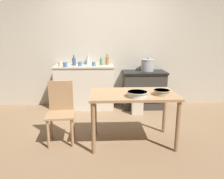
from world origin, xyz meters
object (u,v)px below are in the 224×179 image
object	(u,v)px
stock_pot	(147,65)
cup_mid_right	(65,64)
cup_center_right	(60,64)
flour_sack	(137,105)
cup_center	(94,64)
cup_right	(80,64)
stove	(144,89)
bottle_center_left	(107,61)
bottle_mid_left	(101,62)
work_table	(133,100)
bottle_left	(88,61)
bottle_far_left	(74,61)
mixing_bowl_large	(137,94)
mixing_bowl_small	(162,92)
chair	(61,110)

from	to	relation	value
stock_pot	cup_mid_right	size ratio (longest dim) A/B	2.95
stock_pot	cup_center_right	world-z (taller)	stock_pot
flour_sack	cup_center_right	size ratio (longest dim) A/B	3.87
cup_center	cup_right	xyz separation A→B (m)	(-0.28, -0.00, 0.00)
stove	bottle_center_left	world-z (taller)	bottle_center_left
bottle_mid_left	cup_center_right	size ratio (longest dim) A/B	1.77
cup_mid_right	work_table	bearing A→B (deg)	-51.40
bottle_left	cup_center_right	xyz separation A→B (m)	(-0.56, -0.23, -0.03)
bottle_center_left	cup_right	size ratio (longest dim) A/B	2.51
flour_sack	cup_center_right	bearing A→B (deg)	165.21
bottle_far_left	flour_sack	bearing A→B (deg)	-21.51
stove	bottle_far_left	size ratio (longest dim) A/B	4.27
bottle_center_left	cup_center_right	world-z (taller)	bottle_center_left
bottle_center_left	cup_right	distance (m)	0.60
work_table	bottle_mid_left	world-z (taller)	bottle_mid_left
bottle_mid_left	work_table	bearing A→B (deg)	-75.01
stock_pot	cup_right	bearing A→B (deg)	-177.33
mixing_bowl_large	stove	bearing A→B (deg)	76.52
stock_pot	mixing_bowl_small	size ratio (longest dim) A/B	1.21
chair	bottle_far_left	bearing A→B (deg)	84.72
bottle_mid_left	bottle_center_left	bearing A→B (deg)	28.82
stock_pot	bottle_left	world-z (taller)	bottle_left
cup_center_right	flour_sack	bearing A→B (deg)	-14.79
bottle_mid_left	cup_right	world-z (taller)	bottle_mid_left
stock_pot	bottle_center_left	world-z (taller)	bottle_center_left
stove	chair	size ratio (longest dim) A/B	1.03
mixing_bowl_small	bottle_far_left	size ratio (longest dim) A/B	1.07
flour_sack	bottle_mid_left	distance (m)	1.20
stove	cup_center	distance (m)	1.22
stove	stock_pot	xyz separation A→B (m)	(0.07, 0.04, 0.53)
chair	bottle_mid_left	world-z (taller)	bottle_mid_left
cup_center_right	cup_right	size ratio (longest dim) A/B	1.07
stock_pot	cup_center	bearing A→B (deg)	-176.90
stock_pot	bottle_mid_left	world-z (taller)	bottle_mid_left
work_table	cup_center	world-z (taller)	cup_center
cup_right	bottle_mid_left	bearing A→B (deg)	13.43
stock_pot	mixing_bowl_small	bearing A→B (deg)	-95.20
flour_sack	mixing_bowl_small	world-z (taller)	mixing_bowl_small
stove	stock_pot	bearing A→B (deg)	26.78
stove	cup_center	world-z (taller)	cup_center
bottle_mid_left	bottle_left	bearing A→B (deg)	156.43
flour_sack	bottle_left	bearing A→B (deg)	147.57
bottle_center_left	chair	bearing A→B (deg)	-113.34
bottle_mid_left	cup_center	world-z (taller)	bottle_mid_left
stock_pot	bottle_center_left	bearing A→B (deg)	172.79
stock_pot	cup_mid_right	bearing A→B (deg)	-173.82
chair	bottle_far_left	distance (m)	1.70
work_table	mixing_bowl_large	xyz separation A→B (m)	(0.03, -0.19, 0.14)
stove	mixing_bowl_small	bearing A→B (deg)	-92.88
bottle_far_left	cup_center	bearing A→B (deg)	-12.75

